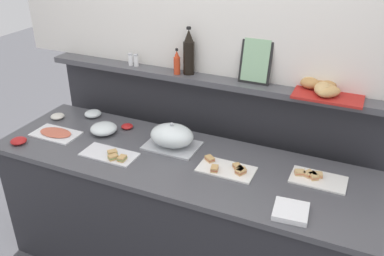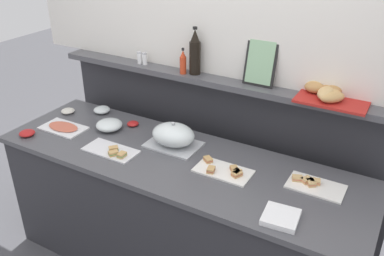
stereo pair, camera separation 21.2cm
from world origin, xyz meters
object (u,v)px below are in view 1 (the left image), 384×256
Objects in this scene: napkin_stack at (291,211)px; pepper_shaker at (136,60)px; cold_cuts_platter at (56,133)px; framed_picture at (256,60)px; serving_cloche at (172,136)px; condiment_bowl_cream at (19,141)px; salt_shaker at (131,59)px; glass_bowl_medium at (104,129)px; sandwich_platter_front at (316,178)px; sandwich_platter_side at (227,169)px; bread_basket at (323,88)px; condiment_bowl_red at (127,126)px; sandwich_platter_rear at (111,155)px; hot_sauce_bottle at (177,63)px; wine_bottle_dark at (189,53)px; glass_bowl_large at (93,114)px; condiment_bowl_teal at (58,116)px.

napkin_stack is 1.52m from pepper_shaker.
framed_picture is at bearing 25.33° from cold_cuts_platter.
condiment_bowl_cream is at bearing -158.09° from serving_cloche.
serving_cloche is at bearing -35.08° from salt_shaker.
napkin_stack is at bearing -6.20° from cold_cuts_platter.
glass_bowl_medium is 1.38m from napkin_stack.
sandwich_platter_side is at bearing -166.84° from sandwich_platter_front.
condiment_bowl_red is at bearing -167.98° from bread_basket.
hot_sauce_bottle reaches higher than sandwich_platter_rear.
condiment_bowl_red is 0.95× the size of pepper_shaker.
sandwich_platter_front is at bearing -17.54° from hot_sauce_bottle.
sandwich_platter_rear is 4.01× the size of pepper_shaker.
pepper_shaker is at bearing 142.36° from serving_cloche.
pepper_shaker is at bearing 56.35° from condiment_bowl_cream.
bread_basket is at bearing 23.50° from serving_cloche.
condiment_bowl_cream is 0.35× the size of framed_picture.
napkin_stack is at bearing -29.62° from sandwich_platter_side.
sandwich_platter_side is 1.04× the size of cold_cuts_platter.
glass_bowl_medium reaches higher than sandwich_platter_front.
sandwich_platter_side is at bearing -39.40° from hot_sauce_bottle.
wine_bottle_dark reaches higher than hot_sauce_bottle.
condiment_bowl_cream is at bearing -179.48° from napkin_stack.
sandwich_platter_side is at bearing -13.29° from glass_bowl_large.
sandwich_platter_side is 1.13× the size of framed_picture.
serving_cloche is at bearing -13.93° from condiment_bowl_red.
condiment_bowl_cream is 0.95m from pepper_shaker.
salt_shaker is at bearing 39.12° from glass_bowl_large.
serving_cloche is 3.44× the size of condiment_bowl_teal.
hot_sauce_bottle is at bearing 73.19° from sandwich_platter_rear.
sandwich_platter_front is 1.05× the size of framed_picture.
cold_cuts_platter is 1.00× the size of wine_bottle_dark.
glass_bowl_medium is 0.54m from pepper_shaker.
wine_bottle_dark is (-0.88, 0.71, 0.50)m from napkin_stack.
bread_basket is (1.62, 0.54, 0.40)m from cold_cuts_platter.
cold_cuts_platter is at bearing -152.36° from glass_bowl_medium.
framed_picture is at bearing 3.57° from wine_bottle_dark.
condiment_bowl_red reaches higher than cold_cuts_platter.
glass_bowl_medium is (-0.21, 0.23, 0.02)m from sandwich_platter_rear.
sandwich_platter_side is at bearing -28.12° from pepper_shaker.
condiment_bowl_cream is at bearing -170.07° from sandwich_platter_rear.
condiment_bowl_teal is 1.14× the size of pepper_shaker.
framed_picture is (1.35, 0.36, 0.50)m from condiment_bowl_teal.
napkin_stack is at bearing -28.62° from pepper_shaker.
salt_shaker is at bearing -179.35° from bread_basket.
condiment_bowl_red is at bearing -160.45° from framed_picture.
condiment_bowl_cream is (-0.14, -0.19, 0.01)m from cold_cuts_platter.
serving_cloche reaches higher than sandwich_platter_side.
sandwich_platter_rear is 1.20× the size of framed_picture.
condiment_bowl_teal is at bearing 92.69° from condiment_bowl_cream.
hot_sauce_bottle is 0.56× the size of wine_bottle_dark.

